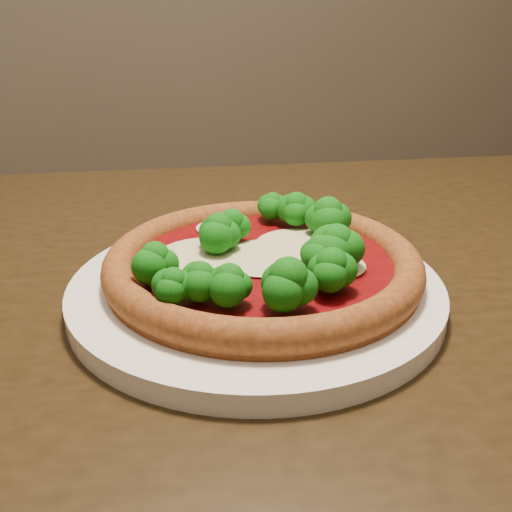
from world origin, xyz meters
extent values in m
cube|color=black|center=(-0.09, -0.13, 0.73)|extent=(1.32, 0.87, 0.04)
cylinder|color=white|center=(-0.12, -0.20, 0.76)|extent=(0.32, 0.32, 0.02)
cylinder|color=brown|center=(-0.11, -0.19, 0.77)|extent=(0.27, 0.27, 0.01)
torus|color=brown|center=(-0.11, -0.19, 0.78)|extent=(0.27, 0.27, 0.03)
cylinder|color=#6E0508|center=(-0.11, -0.19, 0.78)|extent=(0.22, 0.22, 0.00)
ellipsoid|color=beige|center=(-0.13, -0.11, 0.78)|extent=(0.06, 0.05, 0.00)
ellipsoid|color=beige|center=(-0.16, -0.17, 0.78)|extent=(0.08, 0.07, 0.01)
ellipsoid|color=beige|center=(-0.06, -0.22, 0.78)|extent=(0.06, 0.06, 0.01)
ellipsoid|color=beige|center=(-0.07, -0.16, 0.78)|extent=(0.08, 0.07, 0.01)
ellipsoid|color=beige|center=(-0.10, -0.19, 0.78)|extent=(0.09, 0.08, 0.01)
ellipsoid|color=beige|center=(-0.04, -0.18, 0.78)|extent=(0.05, 0.04, 0.00)
ellipsoid|color=beige|center=(-0.18, -0.21, 0.78)|extent=(0.07, 0.06, 0.01)
ellipsoid|color=#158315|center=(-0.17, -0.25, 0.80)|extent=(0.04, 0.04, 0.03)
ellipsoid|color=#158315|center=(-0.15, -0.26, 0.80)|extent=(0.04, 0.04, 0.03)
ellipsoid|color=#158315|center=(-0.04, -0.16, 0.81)|extent=(0.05, 0.05, 0.04)
ellipsoid|color=#158315|center=(-0.06, -0.23, 0.81)|extent=(0.05, 0.05, 0.04)
ellipsoid|color=#158315|center=(-0.13, -0.15, 0.80)|extent=(0.04, 0.04, 0.03)
ellipsoid|color=#158315|center=(-0.20, -0.22, 0.80)|extent=(0.04, 0.04, 0.03)
ellipsoid|color=#158315|center=(-0.08, -0.26, 0.81)|extent=(0.04, 0.04, 0.04)
ellipsoid|color=#158315|center=(-0.19, -0.25, 0.80)|extent=(0.03, 0.03, 0.03)
ellipsoid|color=#158315|center=(-0.07, -0.23, 0.80)|extent=(0.04, 0.04, 0.03)
ellipsoid|color=#158315|center=(-0.14, -0.17, 0.81)|extent=(0.04, 0.04, 0.04)
ellipsoid|color=#158315|center=(-0.08, -0.10, 0.80)|extent=(0.03, 0.03, 0.03)
ellipsoid|color=#158315|center=(-0.12, -0.28, 0.81)|extent=(0.05, 0.05, 0.04)
ellipsoid|color=#158315|center=(-0.06, -0.12, 0.80)|extent=(0.04, 0.04, 0.04)
camera|label=1|loc=(-0.22, -0.62, 0.98)|focal=40.00mm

